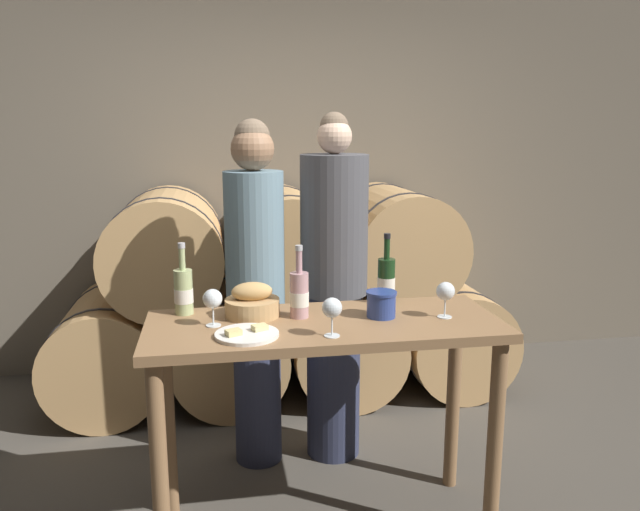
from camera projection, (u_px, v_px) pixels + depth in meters
stone_wall_back at (273, 142)px, 4.39m from camera, size 10.00×0.12×3.20m
barrel_stack at (284, 299)px, 4.02m from camera, size 2.88×0.96×1.33m
tasting_table at (325, 360)px, 2.56m from camera, size 1.44×0.57×0.93m
person_left at (256, 289)px, 3.09m from camera, size 0.29×0.29×1.75m
person_right at (334, 288)px, 3.16m from camera, size 0.34×0.34×1.78m
wine_bottle_red at (386, 280)px, 2.78m from camera, size 0.08×0.08×0.31m
wine_bottle_white at (184, 291)px, 2.61m from camera, size 0.08×0.08×0.30m
wine_bottle_rose at (299, 294)px, 2.56m from camera, size 0.08×0.08×0.30m
blue_crock at (381, 303)px, 2.57m from camera, size 0.13×0.13×0.11m
bread_basket at (252, 303)px, 2.59m from camera, size 0.23×0.23×0.15m
cheese_plate at (247, 334)px, 2.35m from camera, size 0.24×0.24×0.04m
wine_glass_far_left at (213, 300)px, 2.45m from camera, size 0.08×0.08×0.15m
wine_glass_left at (332, 309)px, 2.33m from camera, size 0.08×0.08×0.15m
wine_glass_center at (446, 292)px, 2.56m from camera, size 0.08×0.08×0.15m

